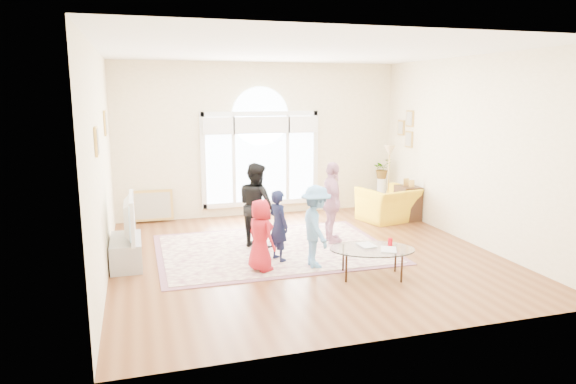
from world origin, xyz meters
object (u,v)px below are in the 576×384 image
object	(u,v)px
area_rug	(273,249)
television	(125,218)
coffee_table	(372,250)
armchair	(388,204)
tv_console	(126,252)

from	to	relation	value
area_rug	television	xyz separation A→B (m)	(-2.34, -0.14, 0.74)
coffee_table	armchair	xyz separation A→B (m)	(1.74, 2.87, -0.06)
television	armchair	xyz separation A→B (m)	(5.09, 1.36, -0.40)
tv_console	television	distance (m)	0.54
television	tv_console	bearing A→B (deg)	180.00
area_rug	coffee_table	distance (m)	1.97
tv_console	television	world-z (taller)	television
area_rug	tv_console	bearing A→B (deg)	-176.63
coffee_table	television	bearing A→B (deg)	172.73
tv_console	coffee_table	world-z (taller)	coffee_table
area_rug	armchair	bearing A→B (deg)	23.88
armchair	coffee_table	bearing A→B (deg)	44.76
area_rug	armchair	xyz separation A→B (m)	(2.75, 1.22, 0.33)
area_rug	armchair	distance (m)	3.03
tv_console	coffee_table	size ratio (longest dim) A/B	0.73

